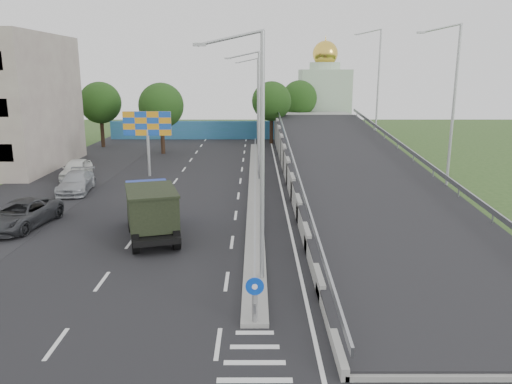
{
  "coord_description": "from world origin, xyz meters",
  "views": [
    {
      "loc": [
        0.02,
        -13.7,
        8.7
      ],
      "look_at": [
        0.06,
        13.19,
        2.2
      ],
      "focal_mm": 35.0,
      "sensor_mm": 36.0,
      "label": 1
    }
  ],
  "objects_px": {
    "lamp_post_mid": "(256,109)",
    "parked_car_d": "(76,182)",
    "lamp_post_near": "(258,146)",
    "parked_car_e": "(76,169)",
    "church": "(324,96)",
    "dump_truck": "(151,209)",
    "parked_car_c": "(21,214)",
    "lamp_post_far": "(256,97)",
    "billboard": "(147,127)",
    "sign_bollard": "(255,300)"
  },
  "relations": [
    {
      "from": "sign_bollard",
      "to": "parked_car_c",
      "type": "xyz_separation_m",
      "value": [
        -13.37,
        11.5,
        -0.26
      ]
    },
    {
      "from": "lamp_post_far",
      "to": "parked_car_d",
      "type": "relative_size",
      "value": 1.95
    },
    {
      "from": "parked_car_e",
      "to": "church",
      "type": "bearing_deg",
      "value": 47.85
    },
    {
      "from": "church",
      "to": "lamp_post_near",
      "type": "bearing_deg",
      "value": -100.38
    },
    {
      "from": "church",
      "to": "parked_car_d",
      "type": "relative_size",
      "value": 2.67
    },
    {
      "from": "lamp_post_near",
      "to": "church",
      "type": "height_order",
      "value": "church"
    },
    {
      "from": "church",
      "to": "parked_car_e",
      "type": "height_order",
      "value": "church"
    },
    {
      "from": "lamp_post_near",
      "to": "parked_car_c",
      "type": "distance_m",
      "value": 16.31
    },
    {
      "from": "parked_car_d",
      "to": "dump_truck",
      "type": "bearing_deg",
      "value": -59.42
    },
    {
      "from": "parked_car_d",
      "to": "parked_car_c",
      "type": "bearing_deg",
      "value": -97.22
    },
    {
      "from": "church",
      "to": "parked_car_d",
      "type": "xyz_separation_m",
      "value": [
        -23.22,
        -37.72,
        -4.56
      ]
    },
    {
      "from": "lamp_post_mid",
      "to": "church",
      "type": "bearing_deg",
      "value": 73.78
    },
    {
      "from": "parked_car_d",
      "to": "lamp_post_far",
      "type": "bearing_deg",
      "value": 54.4
    },
    {
      "from": "sign_bollard",
      "to": "parked_car_c",
      "type": "distance_m",
      "value": 17.64
    },
    {
      "from": "lamp_post_near",
      "to": "parked_car_d",
      "type": "height_order",
      "value": "lamp_post_near"
    },
    {
      "from": "church",
      "to": "parked_car_c",
      "type": "distance_m",
      "value": 52.08
    },
    {
      "from": "church",
      "to": "billboard",
      "type": "distance_m",
      "value": 37.23
    },
    {
      "from": "lamp_post_near",
      "to": "parked_car_e",
      "type": "height_order",
      "value": "lamp_post_near"
    },
    {
      "from": "parked_car_c",
      "to": "lamp_post_far",
      "type": "bearing_deg",
      "value": 75.66
    },
    {
      "from": "church",
      "to": "dump_truck",
      "type": "distance_m",
      "value": 50.52
    },
    {
      "from": "sign_bollard",
      "to": "lamp_post_far",
      "type": "height_order",
      "value": "lamp_post_far"
    },
    {
      "from": "lamp_post_near",
      "to": "church",
      "type": "distance_m",
      "value": 54.9
    },
    {
      "from": "lamp_post_near",
      "to": "billboard",
      "type": "relative_size",
      "value": 1.83
    },
    {
      "from": "lamp_post_far",
      "to": "parked_car_c",
      "type": "relative_size",
      "value": 1.82
    },
    {
      "from": "church",
      "to": "parked_car_e",
      "type": "bearing_deg",
      "value": -127.14
    },
    {
      "from": "sign_bollard",
      "to": "dump_truck",
      "type": "distance_m",
      "value": 11.41
    },
    {
      "from": "sign_bollard",
      "to": "parked_car_d",
      "type": "relative_size",
      "value": 0.32
    },
    {
      "from": "dump_truck",
      "to": "lamp_post_far",
      "type": "bearing_deg",
      "value": 63.99
    },
    {
      "from": "lamp_post_far",
      "to": "dump_truck",
      "type": "xyz_separation_m",
      "value": [
        -5.71,
        -33.9,
        -4.26
      ]
    },
    {
      "from": "church",
      "to": "parked_car_d",
      "type": "height_order",
      "value": "church"
    },
    {
      "from": "lamp_post_mid",
      "to": "parked_car_c",
      "type": "relative_size",
      "value": 1.82
    },
    {
      "from": "billboard",
      "to": "parked_car_d",
      "type": "bearing_deg",
      "value": -126.44
    },
    {
      "from": "sign_bollard",
      "to": "parked_car_c",
      "type": "bearing_deg",
      "value": 139.3
    },
    {
      "from": "parked_car_c",
      "to": "dump_truck",
      "type": "bearing_deg",
      "value": -3.17
    },
    {
      "from": "billboard",
      "to": "dump_truck",
      "type": "height_order",
      "value": "billboard"
    },
    {
      "from": "lamp_post_far",
      "to": "parked_car_e",
      "type": "height_order",
      "value": "lamp_post_far"
    },
    {
      "from": "lamp_post_far",
      "to": "parked_car_e",
      "type": "distance_m",
      "value": 24.64
    },
    {
      "from": "lamp_post_mid",
      "to": "parked_car_d",
      "type": "distance_m",
      "value": 14.74
    },
    {
      "from": "sign_bollard",
      "to": "lamp_post_mid",
      "type": "distance_m",
      "value": 24.3
    },
    {
      "from": "lamp_post_near",
      "to": "parked_car_c",
      "type": "height_order",
      "value": "lamp_post_near"
    },
    {
      "from": "lamp_post_near",
      "to": "lamp_post_mid",
      "type": "bearing_deg",
      "value": 90.0
    },
    {
      "from": "billboard",
      "to": "parked_car_e",
      "type": "distance_m",
      "value": 6.86
    },
    {
      "from": "billboard",
      "to": "parked_car_e",
      "type": "xyz_separation_m",
      "value": [
        -5.91,
        -0.88,
        -3.38
      ]
    },
    {
      "from": "church",
      "to": "parked_car_c",
      "type": "relative_size",
      "value": 2.49
    },
    {
      "from": "sign_bollard",
      "to": "parked_car_d",
      "type": "distance_m",
      "value": 24.06
    },
    {
      "from": "lamp_post_near",
      "to": "billboard",
      "type": "distance_m",
      "value": 23.87
    },
    {
      "from": "parked_car_c",
      "to": "parked_car_e",
      "type": "bearing_deg",
      "value": 104.82
    },
    {
      "from": "lamp_post_mid",
      "to": "parked_car_c",
      "type": "distance_m",
      "value": 18.95
    },
    {
      "from": "parked_car_c",
      "to": "church",
      "type": "bearing_deg",
      "value": 71.53
    },
    {
      "from": "church",
      "to": "parked_car_e",
      "type": "xyz_separation_m",
      "value": [
        -24.91,
        -32.88,
        -4.5
      ]
    }
  ]
}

